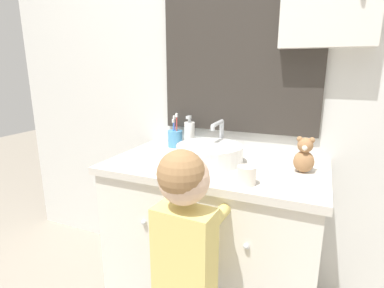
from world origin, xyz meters
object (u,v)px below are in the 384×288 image
(child_figure, at_px, (185,255))
(teddy_bear, at_px, (304,156))
(sink_basin, at_px, (210,153))
(toothbrush_holder, at_px, (175,138))
(drinking_cup, at_px, (246,175))
(soap_dispenser, at_px, (189,135))

(child_figure, height_order, teddy_bear, child_figure)
(sink_basin, height_order, toothbrush_holder, toothbrush_holder)
(teddy_bear, bearing_deg, toothbrush_holder, 166.49)
(toothbrush_holder, relative_size, drinking_cup, 2.65)
(teddy_bear, height_order, drinking_cup, teddy_bear)
(soap_dispenser, xyz_separation_m, teddy_bear, (0.63, -0.16, -0.00))
(child_figure, relative_size, drinking_cup, 13.25)
(child_figure, xyz_separation_m, teddy_bear, (0.35, 0.51, 0.28))
(soap_dispenser, distance_m, child_figure, 0.78)
(soap_dispenser, relative_size, child_figure, 0.19)
(toothbrush_holder, height_order, drinking_cup, toothbrush_holder)
(sink_basin, distance_m, drinking_cup, 0.33)
(soap_dispenser, bearing_deg, teddy_bear, -14.56)
(soap_dispenser, height_order, child_figure, child_figure)
(soap_dispenser, bearing_deg, drinking_cup, -43.37)
(toothbrush_holder, height_order, teddy_bear, toothbrush_holder)
(soap_dispenser, height_order, teddy_bear, soap_dispenser)
(sink_basin, height_order, teddy_bear, sink_basin)
(sink_basin, relative_size, drinking_cup, 5.02)
(drinking_cup, bearing_deg, teddy_bear, 50.58)
(child_figure, bearing_deg, soap_dispenser, 112.69)
(sink_basin, height_order, drinking_cup, sink_basin)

